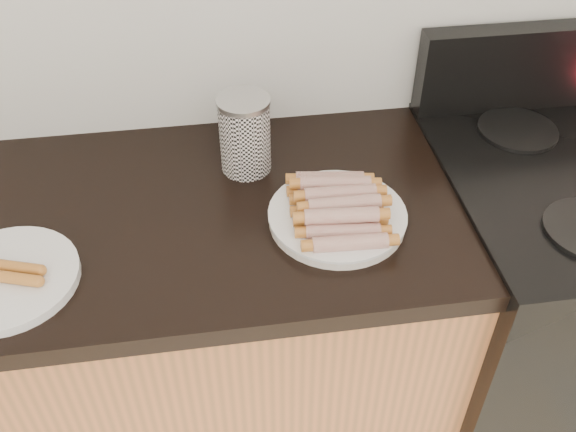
{
  "coord_description": "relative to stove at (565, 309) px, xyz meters",
  "views": [
    {
      "loc": [
        -0.09,
        0.71,
        1.74
      ],
      "look_at": [
        0.05,
        1.62,
        0.92
      ],
      "focal_mm": 40.0,
      "sensor_mm": 36.0,
      "label": 1
    }
  ],
  "objects": [
    {
      "name": "stove",
      "position": [
        0.0,
        0.0,
        0.0
      ],
      "size": [
        0.76,
        0.65,
        0.91
      ],
      "color": "black",
      "rests_on": "floor"
    },
    {
      "name": "stove_panel",
      "position": [
        0.0,
        0.28,
        0.55
      ],
      "size": [
        0.76,
        0.06,
        0.2
      ],
      "primitive_type": "cube",
      "color": "black",
      "rests_on": "stove"
    },
    {
      "name": "burner_far_left",
      "position": [
        -0.17,
        0.17,
        0.46
      ],
      "size": [
        0.18,
        0.18,
        0.01
      ],
      "primitive_type": "cylinder",
      "color": "black",
      "rests_on": "stove"
    },
    {
      "name": "main_plate",
      "position": [
        -0.64,
        -0.06,
        0.45
      ],
      "size": [
        0.33,
        0.33,
        0.02
      ],
      "primitive_type": "cylinder",
      "rotation": [
        0.0,
        0.0,
        0.27
      ],
      "color": "white",
      "rests_on": "counter_slab"
    },
    {
      "name": "side_plate",
      "position": [
        -1.25,
        -0.13,
        0.45
      ],
      "size": [
        0.27,
        0.27,
        0.02
      ],
      "primitive_type": "cylinder",
      "rotation": [
        0.0,
        0.0,
        0.07
      ],
      "color": "white",
      "rests_on": "counter_slab"
    },
    {
      "name": "hotdog_pile",
      "position": [
        -0.64,
        -0.06,
        0.49
      ],
      "size": [
        0.14,
        0.23,
        0.05
      ],
      "rotation": [
        0.0,
        0.0,
        -0.1
      ],
      "color": "#9C3E34",
      "rests_on": "main_plate"
    },
    {
      "name": "plain_sausages",
      "position": [
        -1.25,
        -0.13,
        0.47
      ],
      "size": [
        0.14,
        0.09,
        0.02
      ],
      "rotation": [
        0.0,
        0.0,
        -0.31
      ],
      "color": "tan",
      "rests_on": "side_plate"
    },
    {
      "name": "canister",
      "position": [
        -0.8,
        0.14,
        0.53
      ],
      "size": [
        0.11,
        0.11,
        0.17
      ],
      "rotation": [
        0.0,
        0.0,
        -0.01
      ],
      "color": "white",
      "rests_on": "counter_slab"
    },
    {
      "name": "mug",
      "position": [
        -0.81,
        0.24,
        0.49
      ],
      "size": [
        0.07,
        0.07,
        0.09
      ],
      "primitive_type": "cylinder",
      "rotation": [
        0.0,
        0.0,
        0.04
      ],
      "color": "white",
      "rests_on": "counter_slab"
    }
  ]
}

